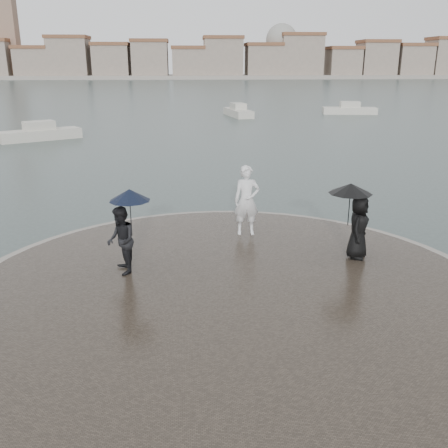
{
  "coord_description": "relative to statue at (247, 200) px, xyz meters",
  "views": [
    {
      "loc": [
        -0.84,
        -6.67,
        5.19
      ],
      "look_at": [
        0.0,
        4.8,
        1.45
      ],
      "focal_mm": 40.0,
      "sensor_mm": 36.0,
      "label": 1
    }
  ],
  "objects": [
    {
      "name": "quay_tip",
      "position": [
        -0.83,
        -3.67,
        -1.2
      ],
      "size": [
        11.9,
        11.9,
        0.36
      ],
      "primitive_type": "cylinder",
      "color": "#2D261E",
      "rests_on": "ground"
    },
    {
      "name": "ground",
      "position": [
        -0.83,
        -7.17,
        -1.38
      ],
      "size": [
        400.0,
        400.0,
        0.0
      ],
      "primitive_type": "plane",
      "color": "#2B3835",
      "rests_on": "ground"
    },
    {
      "name": "boats",
      "position": [
        2.27,
        32.36,
        -1.0
      ],
      "size": [
        32.83,
        19.77,
        1.5
      ],
      "color": "#BBB6A8",
      "rests_on": "ground"
    },
    {
      "name": "kerb_ring",
      "position": [
        -0.83,
        -3.67,
        -1.22
      ],
      "size": [
        12.5,
        12.5,
        0.32
      ],
      "primitive_type": "cylinder",
      "color": "gray",
      "rests_on": "ground"
    },
    {
      "name": "statue",
      "position": [
        0.0,
        0.0,
        0.0
      ],
      "size": [
        0.75,
        0.5,
        2.04
      ],
      "primitive_type": "imported",
      "rotation": [
        0.0,
        0.0,
        -0.02
      ],
      "color": "silver",
      "rests_on": "quay_tip"
    },
    {
      "name": "visitor_left",
      "position": [
        -3.23,
        -2.61,
        0.07
      ],
      "size": [
        1.14,
        1.05,
        2.04
      ],
      "color": "black",
      "rests_on": "quay_tip"
    },
    {
      "name": "far_skyline",
      "position": [
        -7.13,
        153.53,
        4.23
      ],
      "size": [
        260.0,
        20.0,
        37.0
      ],
      "color": "gray",
      "rests_on": "ground"
    },
    {
      "name": "visitor_right",
      "position": [
        2.55,
        -2.04,
        0.12
      ],
      "size": [
        1.22,
        1.13,
        1.95
      ],
      "color": "black",
      "rests_on": "quay_tip"
    }
  ]
}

